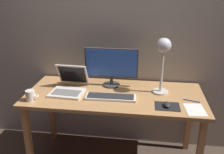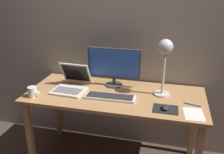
# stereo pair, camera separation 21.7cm
# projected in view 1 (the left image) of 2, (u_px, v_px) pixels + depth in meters

# --- Properties ---
(back_wall) EXTENTS (4.80, 0.06, 2.60)m
(back_wall) POSITION_uv_depth(u_px,v_px,m) (120.00, 24.00, 2.45)
(back_wall) COLOR #9E998E
(back_wall) RESTS_ON ground
(desk) EXTENTS (1.60, 0.70, 0.74)m
(desk) POSITION_uv_depth(u_px,v_px,m) (114.00, 101.00, 2.31)
(desk) COLOR tan
(desk) RESTS_ON ground
(monitor) EXTENTS (0.51, 0.16, 0.37)m
(monitor) POSITION_uv_depth(u_px,v_px,m) (111.00, 65.00, 2.38)
(monitor) COLOR #38383A
(monitor) RESTS_ON desk
(keyboard_main) EXTENTS (0.44, 0.15, 0.03)m
(keyboard_main) POSITION_uv_depth(u_px,v_px,m) (111.00, 97.00, 2.19)
(keyboard_main) COLOR silver
(keyboard_main) RESTS_ON desk
(laptop) EXTENTS (0.31, 0.37, 0.23)m
(laptop) POSITION_uv_depth(u_px,v_px,m) (70.00, 84.00, 2.33)
(laptop) COLOR silver
(laptop) RESTS_ON desk
(desk_lamp) EXTENTS (0.14, 0.14, 0.51)m
(desk_lamp) POSITION_uv_depth(u_px,v_px,m) (163.00, 53.00, 2.17)
(desk_lamp) COLOR beige
(desk_lamp) RESTS_ON desk
(mousepad) EXTENTS (0.20, 0.16, 0.00)m
(mousepad) POSITION_uv_depth(u_px,v_px,m) (167.00, 106.00, 2.05)
(mousepad) COLOR black
(mousepad) RESTS_ON desk
(mouse) EXTENTS (0.06, 0.10, 0.03)m
(mouse) POSITION_uv_depth(u_px,v_px,m) (167.00, 104.00, 2.04)
(mouse) COLOR #28282B
(mouse) RESTS_ON mousepad
(coffee_mug) EXTENTS (0.11, 0.08, 0.09)m
(coffee_mug) POSITION_uv_depth(u_px,v_px,m) (31.00, 96.00, 2.13)
(coffee_mug) COLOR white
(coffee_mug) RESTS_ON desk
(paper_sheet_near_mouse) EXTENTS (0.17, 0.22, 0.00)m
(paper_sheet_near_mouse) POSITION_uv_depth(u_px,v_px,m) (195.00, 110.00, 2.00)
(paper_sheet_near_mouse) COLOR white
(paper_sheet_near_mouse) RESTS_ON desk
(pen) EXTENTS (0.14, 0.05, 0.01)m
(pen) POSITION_uv_depth(u_px,v_px,m) (192.00, 101.00, 2.14)
(pen) COLOR #2633A5
(pen) RESTS_ON desk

